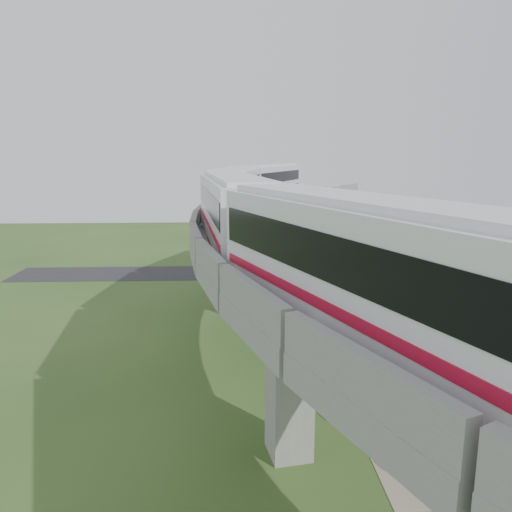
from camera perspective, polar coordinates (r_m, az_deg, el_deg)
name	(u,v)px	position (r m, az deg, el deg)	size (l,w,h in m)	color
ground	(260,368)	(36.75, 0.47, -12.73)	(160.00, 160.00, 0.00)	#2E4C1E
dirt_lot	(463,377)	(38.30, 22.62, -12.60)	(18.00, 26.00, 0.04)	gray
asphalt_road	(248,272)	(65.26, -0.92, -1.87)	(60.00, 8.00, 0.03)	#232326
viaduct	(316,244)	(34.48, 6.89, 1.34)	(19.58, 73.98, 11.40)	#99968E
metro_train	(266,197)	(33.56, 1.11, 6.75)	(10.75, 61.35, 3.64)	silver
fence	(394,356)	(38.20, 15.53, -10.99)	(3.87, 38.73, 1.50)	#2D382D
tree_0	(343,263)	(59.23, 9.91, -0.81)	(2.89, 2.89, 3.88)	#382314
tree_1	(335,279)	(55.35, 9.06, -2.67)	(2.50, 2.50, 2.75)	#382314
tree_2	(333,289)	(49.28, 8.84, -3.70)	(2.60, 2.60, 3.40)	#382314
tree_3	(330,306)	(42.92, 8.45, -5.70)	(2.87, 2.87, 3.71)	#382314
tree_4	(340,327)	(37.76, 9.56, -7.97)	(2.89, 2.89, 3.84)	#382314
tree_5	(368,350)	(34.58, 12.71, -10.48)	(2.48, 2.48, 3.36)	#382314
tree_6	(403,399)	(28.90, 16.45, -15.44)	(3.13, 3.13, 3.55)	#382314
tree_7	(476,450)	(25.40, 23.84, -19.63)	(2.19, 2.19, 3.29)	#382314
car_dark	(398,317)	(47.03, 15.93, -6.74)	(1.91, 4.71, 1.37)	black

